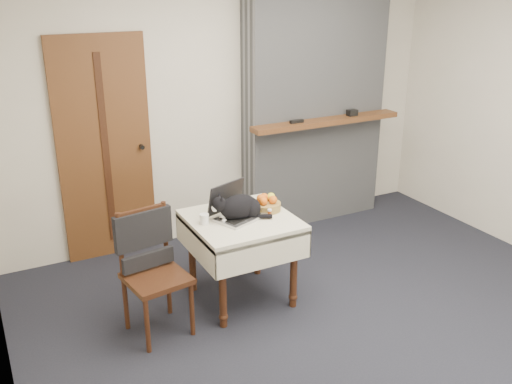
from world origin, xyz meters
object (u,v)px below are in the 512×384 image
(cream_jar, at_px, (204,219))
(chair, at_px, (149,254))
(door, at_px, (105,150))
(side_table, at_px, (241,231))
(cat, at_px, (240,207))
(fruit_basket, at_px, (267,204))
(pill_bottle, at_px, (270,213))
(laptop, at_px, (234,209))

(cream_jar, relative_size, chair, 0.09)
(door, distance_m, side_table, 1.52)
(cat, relative_size, fruit_basket, 2.02)
(pill_bottle, height_order, fruit_basket, fruit_basket)
(pill_bottle, bearing_deg, cream_jar, 166.38)
(side_table, height_order, pill_bottle, pill_bottle)
(door, xyz_separation_m, pill_bottle, (0.90, -1.37, -0.26))
(pill_bottle, height_order, chair, chair)
(fruit_basket, bearing_deg, cat, -167.04)
(side_table, xyz_separation_m, cat, (-0.01, -0.01, 0.21))
(door, distance_m, pill_bottle, 1.66)
(pill_bottle, bearing_deg, laptop, 149.51)
(door, xyz_separation_m, cat, (0.69, -1.29, -0.20))
(laptop, distance_m, pill_bottle, 0.27)
(door, bearing_deg, side_table, -61.22)
(laptop, xyz_separation_m, pill_bottle, (0.23, -0.14, -0.03))
(cat, bearing_deg, cream_jar, 178.90)
(cream_jar, relative_size, fruit_basket, 0.36)
(side_table, distance_m, laptop, 0.19)
(cream_jar, distance_m, fruit_basket, 0.54)
(laptop, bearing_deg, cream_jar, 163.43)
(door, bearing_deg, cat, -61.93)
(cream_jar, bearing_deg, door, 108.14)
(cat, height_order, pill_bottle, cat)
(side_table, relative_size, cat, 1.74)
(laptop, distance_m, cream_jar, 0.26)
(chair, bearing_deg, cat, -5.48)
(cream_jar, bearing_deg, chair, -170.58)
(cat, bearing_deg, fruit_basket, 19.42)
(door, distance_m, laptop, 1.42)
(side_table, relative_size, cream_jar, 9.86)
(fruit_basket, relative_size, chair, 0.24)
(cat, bearing_deg, side_table, 42.50)
(door, relative_size, side_table, 2.56)
(pill_bottle, bearing_deg, side_table, 154.95)
(pill_bottle, xyz_separation_m, chair, (-0.95, 0.04, -0.15))
(cat, relative_size, chair, 0.49)
(side_table, relative_size, pill_bottle, 11.37)
(chair, bearing_deg, cream_jar, 0.88)
(laptop, bearing_deg, pill_bottle, -51.26)
(side_table, xyz_separation_m, cream_jar, (-0.29, 0.03, 0.15))
(laptop, height_order, fruit_basket, laptop)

